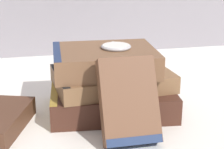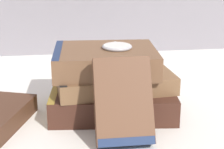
% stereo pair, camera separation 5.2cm
% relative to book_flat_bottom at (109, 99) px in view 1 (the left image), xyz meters
% --- Properties ---
extents(ground_plane, '(3.00, 3.00, 0.00)m').
position_rel_book_flat_bottom_xyz_m(ground_plane, '(-0.06, -0.02, -0.02)').
color(ground_plane, white).
extents(book_flat_bottom, '(0.23, 0.17, 0.04)m').
position_rel_book_flat_bottom_xyz_m(book_flat_bottom, '(0.00, 0.00, 0.00)').
color(book_flat_bottom, '#422319').
rests_on(book_flat_bottom, ground_plane).
extents(book_flat_middle, '(0.21, 0.15, 0.03)m').
position_rel_book_flat_bottom_xyz_m(book_flat_middle, '(0.00, 0.00, 0.04)').
color(book_flat_middle, brown).
rests_on(book_flat_middle, book_flat_bottom).
extents(book_flat_top, '(0.18, 0.15, 0.04)m').
position_rel_book_flat_bottom_xyz_m(book_flat_top, '(-0.01, 0.00, 0.07)').
color(book_flat_top, brown).
rests_on(book_flat_top, book_flat_middle).
extents(book_leaning_front, '(0.08, 0.08, 0.13)m').
position_rel_book_flat_bottom_xyz_m(book_leaning_front, '(0.01, -0.11, 0.04)').
color(book_leaning_front, brown).
rests_on(book_leaning_front, ground_plane).
extents(pocket_watch, '(0.05, 0.05, 0.01)m').
position_rel_book_flat_bottom_xyz_m(pocket_watch, '(0.01, 0.01, 0.09)').
color(pocket_watch, silver).
rests_on(pocket_watch, book_flat_top).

